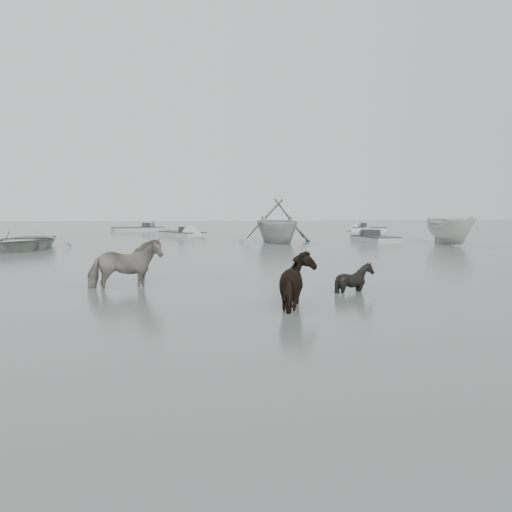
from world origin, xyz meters
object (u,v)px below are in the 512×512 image
object	(u,v)px
pony_dark	(302,273)
pony_pinto	(125,257)
pony_black	(355,271)
rowboat_lead	(23,239)

from	to	relation	value
pony_dark	pony_pinto	bearing A→B (deg)	40.13
pony_dark	pony_black	size ratio (longest dim) A/B	1.36
pony_pinto	rowboat_lead	distance (m)	15.87
rowboat_lead	pony_black	bearing A→B (deg)	-45.46
pony_pinto	pony_black	size ratio (longest dim) A/B	1.78
pony_pinto	pony_black	world-z (taller)	pony_pinto
pony_pinto	pony_dark	world-z (taller)	pony_pinto
pony_pinto	rowboat_lead	size ratio (longest dim) A/B	0.37
pony_black	rowboat_lead	xyz separation A→B (m)	(-12.59, 16.06, -0.00)
pony_black	rowboat_lead	bearing A→B (deg)	58.93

